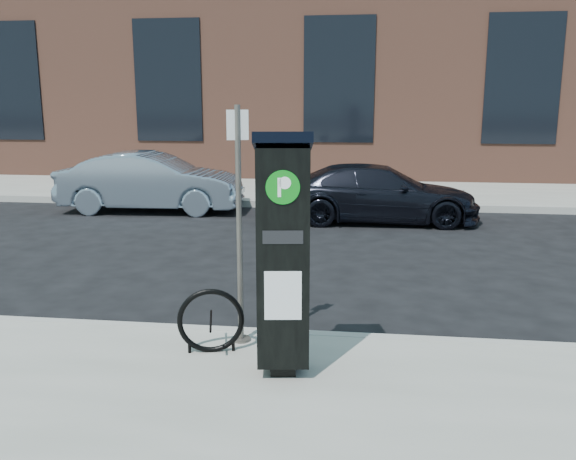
% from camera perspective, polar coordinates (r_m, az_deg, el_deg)
% --- Properties ---
extents(ground, '(120.00, 120.00, 0.00)m').
position_cam_1_polar(ground, '(6.31, -0.83, -10.66)').
color(ground, black).
rests_on(ground, ground).
extents(sidewalk_far, '(60.00, 12.00, 0.15)m').
position_cam_1_polar(sidewalk_far, '(19.92, 4.91, 5.18)').
color(sidewalk_far, gray).
rests_on(sidewalk_far, ground).
extents(curb_near, '(60.00, 0.12, 0.16)m').
position_cam_1_polar(curb_near, '(6.27, -0.85, -10.10)').
color(curb_near, '#9E9B93').
rests_on(curb_near, ground).
extents(curb_far, '(60.00, 0.12, 0.16)m').
position_cam_1_polar(curb_far, '(14.01, 3.83, 2.31)').
color(curb_far, '#9E9B93').
rests_on(curb_far, ground).
extents(building, '(28.00, 10.05, 8.25)m').
position_cam_1_polar(building, '(22.84, 5.45, 16.28)').
color(building, brown).
rests_on(building, ground).
extents(parking_kiosk, '(0.52, 0.47, 2.05)m').
position_cam_1_polar(parking_kiosk, '(5.02, -0.47, -2.19)').
color(parking_kiosk, black).
rests_on(parking_kiosk, sidewalk_near).
extents(sign_pole, '(0.19, 0.18, 2.25)m').
position_cam_1_polar(sign_pole, '(5.71, -4.58, 0.18)').
color(sign_pole, '#4F4945').
rests_on(sign_pole, sidewalk_near).
extents(bike_rack, '(0.61, 0.20, 0.62)m').
position_cam_1_polar(bike_rack, '(5.70, -7.24, -8.46)').
color(bike_rack, black).
rests_on(bike_rack, sidewalk_near).
extents(car_silver, '(4.07, 1.62, 1.32)m').
position_cam_1_polar(car_silver, '(13.91, -12.67, 4.40)').
color(car_silver, gray).
rests_on(car_silver, ground).
extents(car_dark, '(4.06, 1.75, 1.16)m').
position_cam_1_polar(car_dark, '(12.54, 8.47, 3.40)').
color(car_dark, black).
rests_on(car_dark, ground).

